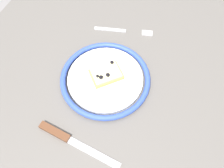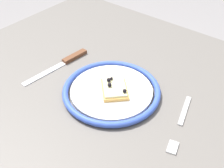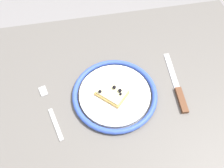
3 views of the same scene
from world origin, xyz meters
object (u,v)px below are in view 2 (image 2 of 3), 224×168
(knife, at_px, (67,61))
(plate, at_px, (111,91))
(dining_table, at_px, (114,104))
(fork, at_px, (181,123))
(pizza_slice_near, at_px, (114,88))

(knife, bearing_deg, plate, 172.31)
(dining_table, height_order, fork, fork)
(fork, bearing_deg, dining_table, -4.91)
(pizza_slice_near, distance_m, knife, 0.22)
(plate, relative_size, fork, 1.37)
(plate, xyz_separation_m, knife, (0.21, -0.03, -0.00))
(knife, bearing_deg, pizza_slice_near, 172.98)
(knife, bearing_deg, fork, 178.72)
(fork, bearing_deg, pizza_slice_near, 5.06)
(knife, distance_m, fork, 0.41)
(knife, height_order, fork, knife)
(plate, relative_size, knife, 1.13)
(plate, distance_m, knife, 0.21)
(plate, bearing_deg, dining_table, -61.38)
(fork, bearing_deg, knife, -1.28)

